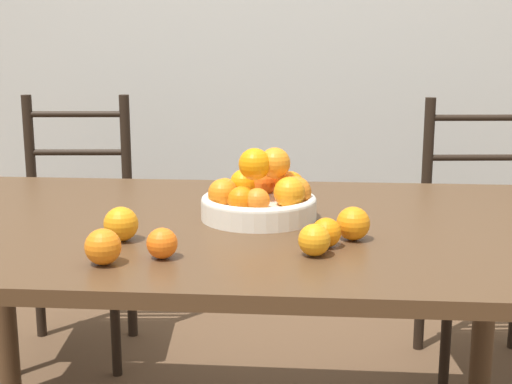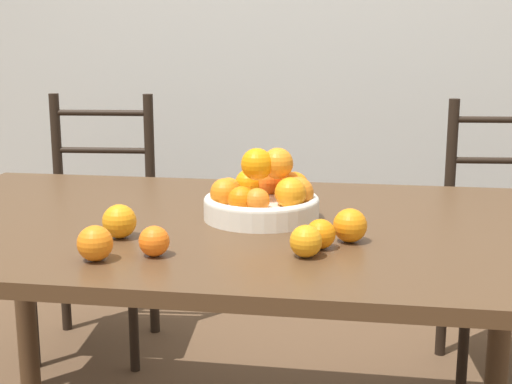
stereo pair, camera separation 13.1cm
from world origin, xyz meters
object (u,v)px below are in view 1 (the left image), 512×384
Objects in this scene: orange_loose_3 at (326,233)px; orange_loose_0 at (353,224)px; chair_left at (74,234)px; orange_loose_5 at (121,224)px; orange_loose_1 at (103,247)px; orange_loose_2 at (162,243)px; fruit_bowl at (261,196)px; orange_loose_4 at (314,240)px; chair_right at (484,244)px.

orange_loose_0 is at bearing 45.10° from orange_loose_3.
orange_loose_5 is at bearing -70.40° from chair_left.
orange_loose_2 is at bearing 24.37° from orange_loose_1.
orange_loose_0 is 0.44m from orange_loose_2.
fruit_bowl is 0.34m from orange_loose_4.
orange_loose_2 is at bearing -116.90° from fruit_bowl.
chair_left is (-0.92, 1.13, -0.32)m from orange_loose_4.
orange_loose_4 is 0.88× the size of orange_loose_5.
orange_loose_2 and orange_loose_3 have the same top height.
orange_loose_2 is 0.32m from orange_loose_4.
orange_loose_4 is (0.14, -0.31, -0.02)m from fruit_bowl.
orange_loose_3 is 1.46m from chair_left.
chair_right is (0.60, 1.06, -0.32)m from orange_loose_3.
orange_loose_0 is 0.08× the size of chair_right.
orange_loose_5 is (-0.30, -0.23, -0.02)m from fruit_bowl.
orange_loose_4 is (-0.03, -0.07, 0.00)m from orange_loose_3.
orange_loose_0 is 1.18× the size of orange_loose_2.
chair_left is (-1.01, 1.00, -0.33)m from orange_loose_0.
orange_loose_5 is at bearing -174.56° from orange_loose_0.
fruit_bowl reaches higher than orange_loose_5.
orange_loose_2 is at bearing -45.60° from orange_loose_5.
chair_right is (1.06, 1.22, -0.33)m from orange_loose_1.
orange_loose_3 is at bearing 68.63° from orange_loose_4.
chair_left is (-0.60, 1.17, -0.32)m from orange_loose_2.
fruit_bowl reaches higher than orange_loose_3.
fruit_bowl is 3.74× the size of orange_loose_5.
orange_loose_1 is at bearing -73.18° from chair_left.
orange_loose_4 is at bearing -111.37° from orange_loose_3.
orange_loose_0 is 0.16m from orange_loose_4.
fruit_bowl is 4.46× the size of orange_loose_3.
orange_loose_2 is at bearing -134.62° from chair_right.
orange_loose_5 reaches higher than orange_loose_0.
chair_right is at bearing 46.79° from fruit_bowl.
orange_loose_1 is 1.14× the size of orange_loose_2.
fruit_bowl reaches higher than orange_loose_1.
orange_loose_0 is 0.09m from orange_loose_3.
orange_loose_0 is at bearing 55.66° from orange_loose_4.
orange_loose_0 reaches higher than orange_loose_2.
orange_loose_2 is 0.07× the size of chair_left.
orange_loose_0 is 0.98× the size of orange_loose_5.
orange_loose_5 is 0.08× the size of chair_right.
orange_loose_5 is at bearing -141.19° from chair_right.
orange_loose_2 is at bearing -67.88° from chair_left.
chair_right is at bearing 44.49° from orange_loose_5.
orange_loose_5 is 1.20m from chair_left.
orange_loose_2 is 0.83× the size of orange_loose_5.
orange_loose_2 is 0.95× the size of orange_loose_4.
orange_loose_4 is 0.44m from orange_loose_5.
fruit_bowl is 4.50× the size of orange_loose_2.
chair_right is at bearing 51.06° from orange_loose_2.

